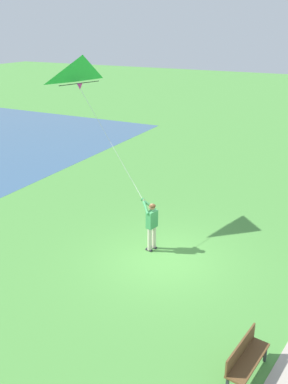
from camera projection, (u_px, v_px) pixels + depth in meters
name	position (u px, v px, depth m)	size (l,w,h in m)	color
ground_plane	(164.00, 259.00, 14.19)	(120.00, 120.00, 0.00)	#4C8E3D
person_kite_flyer	(151.00, 222.00, 14.43)	(0.63, 0.51, 1.83)	#232328
flying_kite	(83.00, 72.00, 14.53)	(3.12, 1.96, 4.56)	green
park_bench_near_walkway	(245.00, 357.00, 9.33)	(0.65, 1.55, 0.88)	brown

